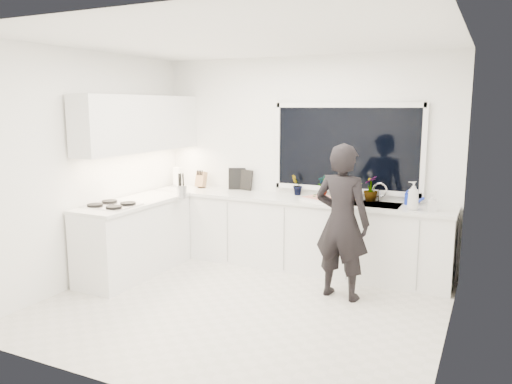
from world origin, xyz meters
The scene contains 25 objects.
floor centered at (0.00, 0.00, -0.01)m, with size 4.00×3.50×0.02m, color beige.
wall_back centered at (0.00, 1.76, 1.35)m, with size 4.00×0.02×2.70m, color white.
wall_left centered at (-2.01, 0.00, 1.35)m, with size 0.02×3.50×2.70m, color white.
wall_right centered at (2.01, 0.00, 1.35)m, with size 0.02×3.50×2.70m, color white.
ceiling centered at (0.00, 0.00, 2.71)m, with size 4.00×3.50×0.02m, color white.
window centered at (0.60, 1.73, 1.55)m, with size 1.80×0.02×1.00m, color black.
base_cabinets_back centered at (0.00, 1.45, 0.44)m, with size 3.92×0.58×0.88m, color white.
base_cabinets_left centered at (-1.67, 0.35, 0.44)m, with size 0.58×1.60×0.88m, color white.
countertop_back centered at (0.00, 1.44, 0.90)m, with size 3.94×0.62×0.04m, color silver.
countertop_left centered at (-1.67, 0.35, 0.90)m, with size 0.62×1.60×0.04m, color silver.
upper_cabinets centered at (-1.79, 0.70, 1.85)m, with size 0.34×2.10×0.70m, color white.
sink centered at (1.05, 1.45, 0.87)m, with size 0.58×0.42×0.14m, color silver.
faucet centered at (1.05, 1.65, 1.03)m, with size 0.03×0.03×0.22m, color silver.
stovetop centered at (-1.69, 0.00, 0.94)m, with size 0.56×0.48×0.03m, color black.
person centered at (0.86, 0.70, 0.84)m, with size 0.62×0.40×1.69m, color black.
pizza_tray centered at (0.42, 1.42, 0.94)m, with size 0.49×0.36×0.03m, color silver.
pizza centered at (0.42, 1.42, 0.95)m, with size 0.44×0.32×0.01m, color red.
watering_can centered at (1.42, 1.61, 0.98)m, with size 0.14×0.14×0.13m, color #132BB3.
paper_towel_roll centered at (-1.85, 1.55, 1.05)m, with size 0.11×0.11×0.26m, color white.
knife_block centered at (-1.46, 1.59, 1.03)m, with size 0.13×0.10×0.22m, color #A07A4A.
utensil_crock centered at (-1.26, 0.80, 1.00)m, with size 0.13×0.13×0.16m, color silver.
picture_frame_large centered at (-0.80, 1.69, 1.06)m, with size 0.22×0.02×0.28m, color black.
picture_frame_small centered at (-0.93, 1.69, 1.07)m, with size 0.25×0.02×0.30m, color black.
herb_plants centered at (0.64, 1.61, 1.06)m, with size 1.16×0.24×0.31m.
soap_bottles centered at (1.54, 1.30, 1.07)m, with size 0.34×0.17×0.32m.
Camera 1 is at (2.29, -4.39, 2.07)m, focal length 35.00 mm.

